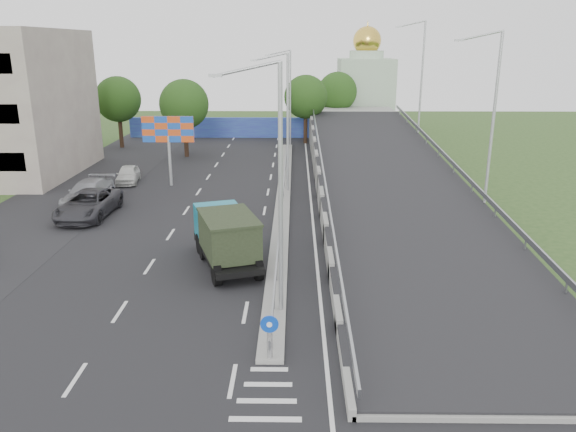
{
  "coord_description": "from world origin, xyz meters",
  "views": [
    {
      "loc": [
        0.88,
        -15.29,
        10.82
      ],
      "look_at": [
        0.5,
        12.75,
        2.2
      ],
      "focal_mm": 35.0,
      "sensor_mm": 36.0,
      "label": 1
    }
  ],
  "objects_px": {
    "billboard": "(168,133)",
    "lamp_post_far": "(289,93)",
    "church": "(365,88)",
    "dump_truck": "(226,235)",
    "parked_car_c": "(88,204)",
    "parked_car_e": "(128,174)",
    "lamp_post_near": "(276,178)",
    "sign_bollard": "(270,337)",
    "parked_car_d": "(88,193)",
    "lamp_post_mid": "(285,116)"
  },
  "relations": [
    {
      "from": "church",
      "to": "parked_car_e",
      "type": "height_order",
      "value": "church"
    },
    {
      "from": "parked_car_d",
      "to": "billboard",
      "type": "bearing_deg",
      "value": 52.87
    },
    {
      "from": "lamp_post_far",
      "to": "church",
      "type": "height_order",
      "value": "church"
    },
    {
      "from": "lamp_post_mid",
      "to": "billboard",
      "type": "bearing_deg",
      "value": 167.62
    },
    {
      "from": "lamp_post_near",
      "to": "parked_car_c",
      "type": "distance_m",
      "value": 19.23
    },
    {
      "from": "dump_truck",
      "to": "church",
      "type": "bearing_deg",
      "value": 56.48
    },
    {
      "from": "lamp_post_mid",
      "to": "sign_bollard",
      "type": "bearing_deg",
      "value": -90.26
    },
    {
      "from": "lamp_post_mid",
      "to": "parked_car_c",
      "type": "bearing_deg",
      "value": -153.14
    },
    {
      "from": "lamp_post_far",
      "to": "billboard",
      "type": "bearing_deg",
      "value": -116.84
    },
    {
      "from": "lamp_post_mid",
      "to": "dump_truck",
      "type": "distance_m",
      "value": 15.35
    },
    {
      "from": "billboard",
      "to": "parked_car_c",
      "type": "xyz_separation_m",
      "value": [
        -3.57,
        -8.42,
        -3.33
      ]
    },
    {
      "from": "lamp_post_near",
      "to": "billboard",
      "type": "relative_size",
      "value": 1.83
    },
    {
      "from": "sign_bollard",
      "to": "parked_car_d",
      "type": "xyz_separation_m",
      "value": [
        -13.66,
        20.43,
        -0.21
      ]
    },
    {
      "from": "sign_bollard",
      "to": "lamp_post_mid",
      "type": "height_order",
      "value": "lamp_post_mid"
    },
    {
      "from": "sign_bollard",
      "to": "lamp_post_far",
      "type": "xyz_separation_m",
      "value": [
        0.11,
        43.83,
        4.77
      ]
    },
    {
      "from": "lamp_post_near",
      "to": "church",
      "type": "xyz_separation_m",
      "value": [
        9.89,
        54.0,
        -0.5
      ]
    },
    {
      "from": "lamp_post_far",
      "to": "parked_car_d",
      "type": "bearing_deg",
      "value": -120.48
    },
    {
      "from": "lamp_post_near",
      "to": "dump_truck",
      "type": "height_order",
      "value": "lamp_post_near"
    },
    {
      "from": "lamp_post_far",
      "to": "parked_car_e",
      "type": "bearing_deg",
      "value": -126.9
    },
    {
      "from": "lamp_post_mid",
      "to": "billboard",
      "type": "relative_size",
      "value": 1.83
    },
    {
      "from": "dump_truck",
      "to": "parked_car_c",
      "type": "bearing_deg",
      "value": 122.02
    },
    {
      "from": "billboard",
      "to": "lamp_post_near",
      "type": "bearing_deg",
      "value": -67.51
    },
    {
      "from": "sign_bollard",
      "to": "parked_car_c",
      "type": "bearing_deg",
      "value": 125.84
    },
    {
      "from": "billboard",
      "to": "lamp_post_far",
      "type": "bearing_deg",
      "value": 63.16
    },
    {
      "from": "parked_car_c",
      "to": "lamp_post_far",
      "type": "bearing_deg",
      "value": 66.49
    },
    {
      "from": "lamp_post_mid",
      "to": "parked_car_c",
      "type": "relative_size",
      "value": 1.64
    },
    {
      "from": "billboard",
      "to": "parked_car_d",
      "type": "xyz_separation_m",
      "value": [
        -4.66,
        -5.4,
        -3.36
      ]
    },
    {
      "from": "church",
      "to": "parked_car_c",
      "type": "distance_m",
      "value": 46.51
    },
    {
      "from": "lamp_post_far",
      "to": "sign_bollard",
      "type": "bearing_deg",
      "value": -90.14
    },
    {
      "from": "lamp_post_near",
      "to": "dump_truck",
      "type": "relative_size",
      "value": 1.49
    },
    {
      "from": "parked_car_c",
      "to": "lamp_post_mid",
      "type": "bearing_deg",
      "value": 28.99
    },
    {
      "from": "church",
      "to": "parked_car_d",
      "type": "bearing_deg",
      "value": -122.32
    },
    {
      "from": "lamp_post_near",
      "to": "sign_bollard",
      "type": "bearing_deg",
      "value": -91.64
    },
    {
      "from": "billboard",
      "to": "parked_car_d",
      "type": "height_order",
      "value": "billboard"
    },
    {
      "from": "lamp_post_near",
      "to": "parked_car_d",
      "type": "distance_m",
      "value": 22.14
    },
    {
      "from": "dump_truck",
      "to": "parked_car_c",
      "type": "distance_m",
      "value": 12.81
    },
    {
      "from": "lamp_post_near",
      "to": "billboard",
      "type": "distance_m",
      "value": 23.87
    },
    {
      "from": "lamp_post_near",
      "to": "parked_car_e",
      "type": "height_order",
      "value": "lamp_post_near"
    },
    {
      "from": "lamp_post_mid",
      "to": "church",
      "type": "height_order",
      "value": "church"
    },
    {
      "from": "sign_bollard",
      "to": "lamp_post_mid",
      "type": "relative_size",
      "value": 0.17
    },
    {
      "from": "lamp_post_far",
      "to": "dump_truck",
      "type": "xyz_separation_m",
      "value": [
        -2.75,
        -34.49,
        -4.25
      ]
    },
    {
      "from": "lamp_post_mid",
      "to": "billboard",
      "type": "height_order",
      "value": "lamp_post_mid"
    },
    {
      "from": "lamp_post_near",
      "to": "lamp_post_mid",
      "type": "distance_m",
      "value": 20.0
    },
    {
      "from": "lamp_post_mid",
      "to": "billboard",
      "type": "distance_m",
      "value": 9.47
    },
    {
      "from": "church",
      "to": "parked_car_c",
      "type": "bearing_deg",
      "value": -119.18
    },
    {
      "from": "dump_truck",
      "to": "parked_car_e",
      "type": "distance_m",
      "value": 20.14
    },
    {
      "from": "dump_truck",
      "to": "parked_car_c",
      "type": "height_order",
      "value": "dump_truck"
    },
    {
      "from": "parked_car_d",
      "to": "dump_truck",
      "type": "bearing_deg",
      "value": -41.48
    },
    {
      "from": "lamp_post_near",
      "to": "dump_truck",
      "type": "xyz_separation_m",
      "value": [
        -2.75,
        5.51,
        -4.25
      ]
    },
    {
      "from": "lamp_post_near",
      "to": "church",
      "type": "distance_m",
      "value": 54.9
    }
  ]
}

